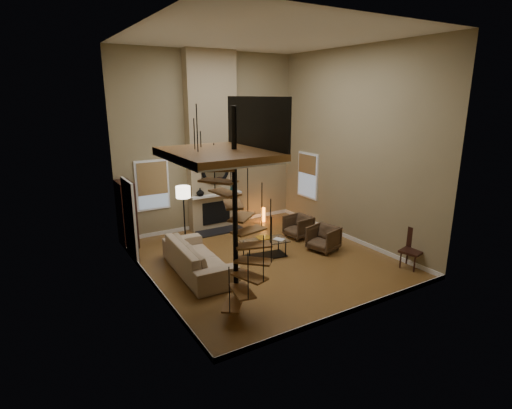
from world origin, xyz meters
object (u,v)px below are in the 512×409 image
armchair_far (325,238)px  floor_lamp (183,197)px  coffee_table (265,247)px  sofa (197,257)px  side_chair (413,247)px  armchair_near (300,226)px  accent_lamp (263,215)px  hutch (127,214)px

armchair_far → floor_lamp: (-3.17, 2.46, 1.06)m
armchair_far → coffee_table: (-1.71, 0.44, -0.07)m
sofa → side_chair: side_chair is taller
armchair_near → accent_lamp: armchair_near is taller
accent_lamp → floor_lamp: bearing=-168.8°
hutch → accent_lamp: hutch is taller
coffee_table → accent_lamp: 3.08m
sofa → coffee_table: size_ratio=1.97×
armchair_far → sofa: bearing=-112.4°
sofa → side_chair: (4.76, -2.51, 0.13)m
armchair_near → side_chair: size_ratio=0.72×
armchair_near → coffee_table: (-1.75, -0.75, -0.07)m
floor_lamp → sofa: bearing=-103.1°
coffee_table → floor_lamp: floor_lamp is taller
coffee_table → floor_lamp: (-1.45, 2.02, 1.13)m
armchair_near → coffee_table: bearing=-73.0°
sofa → armchair_far: (3.63, -0.47, -0.04)m
hutch → accent_lamp: (4.51, -0.09, -0.70)m
hutch → armchair_far: bearing=-34.4°
coffee_table → accent_lamp: size_ratio=2.80×
armchair_far → side_chair: 2.33m
hutch → coffee_table: size_ratio=1.40×
floor_lamp → accent_lamp: size_ratio=3.60×
coffee_table → floor_lamp: bearing=125.7°
hutch → sofa: bearing=-69.9°
coffee_table → side_chair: bearing=-41.1°
accent_lamp → side_chair: side_chair is taller
accent_lamp → hutch: bearing=178.9°
sofa → floor_lamp: floor_lamp is taller
hutch → accent_lamp: size_ratio=3.93×
floor_lamp → armchair_far: bearing=-37.9°
sofa → armchair_far: 3.66m
coffee_table → side_chair: size_ratio=1.32×
floor_lamp → armchair_near: bearing=-21.7°
side_chair → coffee_table: bearing=138.9°
sofa → accent_lamp: 4.38m
hutch → floor_lamp: 1.67m
armchair_far → floor_lamp: size_ratio=0.44×
side_chair → armchair_near: bearing=108.7°
armchair_far → coffee_table: 1.77m
accent_lamp → sofa: bearing=-143.6°
hutch → coffee_table: bearing=-43.1°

